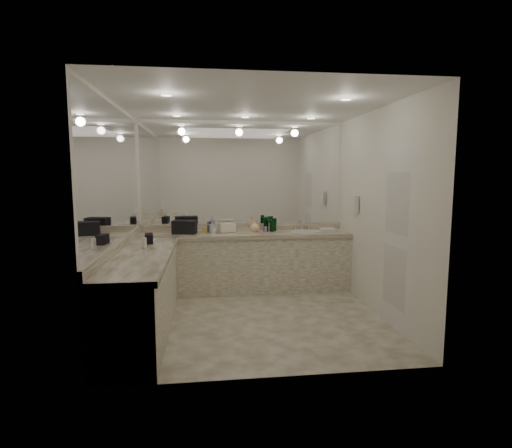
{
  "coord_description": "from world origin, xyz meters",
  "views": [
    {
      "loc": [
        -0.56,
        -4.78,
        1.77
      ],
      "look_at": [
        0.08,
        0.4,
        1.13
      ],
      "focal_mm": 28.0,
      "sensor_mm": 36.0,
      "label": 1
    }
  ],
  "objects": [
    {
      "name": "soap_bottle_a",
      "position": [
        -0.81,
        1.26,
        0.99
      ],
      "size": [
        0.08,
        0.08,
        0.18
      ],
      "primitive_type": "imported",
      "rotation": [
        0.0,
        0.0,
        0.16
      ],
      "color": "silver",
      "rests_on": "vanity_back_top"
    },
    {
      "name": "lotion_left",
      "position": [
        -1.3,
        0.01,
        0.96
      ],
      "size": [
        0.05,
        0.05,
        0.13
      ],
      "primitive_type": "cylinder",
      "color": "white",
      "rests_on": "vanity_left_top"
    },
    {
      "name": "backsplash_back",
      "position": [
        0.0,
        1.48,
        0.95
      ],
      "size": [
        3.2,
        0.04,
        0.1
      ],
      "primitive_type": "cube",
      "color": "beige",
      "rests_on": "vanity_back_top"
    },
    {
      "name": "mirror_back",
      "position": [
        0.0,
        1.49,
        1.77
      ],
      "size": [
        3.12,
        0.01,
        1.55
      ],
      "primitive_type": "cube",
      "color": "white",
      "rests_on": "wall_back"
    },
    {
      "name": "backsplash_left",
      "position": [
        -1.58,
        0.0,
        0.95
      ],
      "size": [
        0.04,
        3.0,
        0.1
      ],
      "primitive_type": "cube",
      "color": "beige",
      "rests_on": "vanity_left_top"
    },
    {
      "name": "mirror_left",
      "position": [
        -1.59,
        0.0,
        1.77
      ],
      "size": [
        0.01,
        2.92,
        1.55
      ],
      "primitive_type": "cube",
      "color": "white",
      "rests_on": "wall_left"
    },
    {
      "name": "vanity_left_top",
      "position": [
        -1.29,
        -0.3,
        0.87
      ],
      "size": [
        0.64,
        2.42,
        0.06
      ],
      "primitive_type": "cube",
      "color": "beige",
      "rests_on": "vanity_left_base"
    },
    {
      "name": "wall_left",
      "position": [
        -1.6,
        0.0,
        1.3
      ],
      "size": [
        0.02,
        3.0,
        2.6
      ],
      "primitive_type": "cube",
      "color": "white",
      "rests_on": "floor"
    },
    {
      "name": "black_bag_spill",
      "position": [
        -1.3,
        0.4,
        0.96
      ],
      "size": [
        0.13,
        0.23,
        0.12
      ],
      "primitive_type": "cube",
      "rotation": [
        0.0,
        0.0,
        0.14
      ],
      "color": "black",
      "rests_on": "vanity_left_top"
    },
    {
      "name": "faucet",
      "position": [
        0.95,
        1.41,
        0.97
      ],
      "size": [
        0.24,
        0.16,
        0.14
      ],
      "primitive_type": "cube",
      "color": "silver",
      "rests_on": "vanity_back_top"
    },
    {
      "name": "green_bottle_3",
      "position": [
        0.49,
        1.33,
        1.0
      ],
      "size": [
        0.07,
        0.07,
        0.2
      ],
      "primitive_type": "cylinder",
      "color": "#08491E",
      "rests_on": "vanity_back_top"
    },
    {
      "name": "amenity_bottle_2",
      "position": [
        0.34,
        1.24,
        0.94
      ],
      "size": [
        0.04,
        0.04,
        0.09
      ],
      "primitive_type": "cylinder",
      "color": "#9966B2",
      "rests_on": "vanity_back_top"
    },
    {
      "name": "soap_bottle_c",
      "position": [
        0.17,
        1.26,
        0.99
      ],
      "size": [
        0.16,
        0.16,
        0.18
      ],
      "primitive_type": "imported",
      "rotation": [
        0.0,
        0.0,
        0.1
      ],
      "color": "#FFD19B",
      "rests_on": "vanity_back_top"
    },
    {
      "name": "amenity_bottle_5",
      "position": [
        -0.46,
        1.12,
        0.95
      ],
      "size": [
        0.04,
        0.04,
        0.09
      ],
      "primitive_type": "cylinder",
      "color": "white",
      "rests_on": "vanity_back_top"
    },
    {
      "name": "green_bottle_0",
      "position": [
        0.36,
        1.29,
        0.99
      ],
      "size": [
        0.06,
        0.06,
        0.18
      ],
      "primitive_type": "cylinder",
      "color": "#08491E",
      "rests_on": "vanity_back_top"
    },
    {
      "name": "wall_right",
      "position": [
        1.6,
        0.0,
        1.3
      ],
      "size": [
        0.02,
        3.0,
        2.6
      ],
      "primitive_type": "cube",
      "color": "white",
      "rests_on": "floor"
    },
    {
      "name": "amenity_bottle_6",
      "position": [
        0.21,
        1.27,
        0.96
      ],
      "size": [
        0.06,
        0.06,
        0.12
      ],
      "primitive_type": "cylinder",
      "color": "#E0B28C",
      "rests_on": "vanity_back_top"
    },
    {
      "name": "sink",
      "position": [
        0.95,
        1.2,
        0.9
      ],
      "size": [
        0.44,
        0.44,
        0.03
      ],
      "primitive_type": "cylinder",
      "color": "white",
      "rests_on": "vanity_back_top"
    },
    {
      "name": "soap_bottle_b",
      "position": [
        -0.48,
        1.22,
        1.0
      ],
      "size": [
        0.1,
        0.11,
        0.19
      ],
      "primitive_type": "imported",
      "rotation": [
        0.0,
        0.0,
        0.22
      ],
      "color": "#B1AFCA",
      "rests_on": "vanity_back_top"
    },
    {
      "name": "amenity_bottle_3",
      "position": [
        -0.29,
        1.32,
        0.95
      ],
      "size": [
        0.05,
        0.05,
        0.1
      ],
      "primitive_type": "cylinder",
      "color": "#F2D84C",
      "rests_on": "vanity_back_top"
    },
    {
      "name": "amenity_bottle_0",
      "position": [
        -0.79,
        1.27,
        0.96
      ],
      "size": [
        0.05,
        0.05,
        0.11
      ],
      "primitive_type": "cylinder",
      "color": "#3F3F4C",
      "rests_on": "vanity_back_top"
    },
    {
      "name": "ceiling",
      "position": [
        0.0,
        0.0,
        2.6
      ],
      "size": [
        3.2,
        3.2,
        0.0
      ],
      "primitive_type": "plane",
      "color": "white",
      "rests_on": "floor"
    },
    {
      "name": "vanity_back_base",
      "position": [
        0.0,
        1.2,
        0.42
      ],
      "size": [
        3.2,
        0.6,
        0.84
      ],
      "primitive_type": "cube",
      "color": "silver",
      "rests_on": "floor"
    },
    {
      "name": "amenity_bottle_1",
      "position": [
        -0.52,
        1.31,
        0.96
      ],
      "size": [
        0.06,
        0.06,
        0.11
      ],
      "primitive_type": "cylinder",
      "color": "#3F3F4C",
      "rests_on": "vanity_back_top"
    },
    {
      "name": "green_bottle_1",
      "position": [
        0.35,
        1.31,
        1.01
      ],
      "size": [
        0.06,
        0.06,
        0.22
      ],
      "primitive_type": "cylinder",
      "color": "#08491E",
      "rests_on": "vanity_back_top"
    },
    {
      "name": "hand_towel",
      "position": [
        1.32,
        1.2,
        0.92
      ],
      "size": [
        0.26,
        0.2,
        0.04
      ],
      "primitive_type": "cube",
      "rotation": [
        0.0,
        0.0,
        0.22
      ],
      "color": "white",
      "rests_on": "vanity_back_top"
    },
    {
      "name": "floor",
      "position": [
        0.0,
        0.0,
        0.0
      ],
      "size": [
        3.2,
        3.2,
        0.0
      ],
      "primitive_type": "plane",
      "color": "beige",
      "rests_on": "ground"
    },
    {
      "name": "amenity_bottle_4",
      "position": [
        -0.59,
        1.29,
        0.94
      ],
      "size": [
        0.06,
        0.06,
        0.08
      ],
      "primitive_type": "cylinder",
      "color": "#F2D84C",
      "rests_on": "vanity_back_top"
    },
    {
      "name": "vanity_left_base",
      "position": [
        -1.3,
        -0.3,
        0.42
      ],
      "size": [
        0.6,
        2.4,
        0.84
      ],
      "primitive_type": "cube",
      "color": "silver",
      "rests_on": "floor"
    },
    {
      "name": "wall_back",
      "position": [
        0.0,
        1.5,
        1.3
      ],
      "size": [
        3.2,
        0.02,
        2.6
      ],
      "primitive_type": "cube",
      "color": "white",
      "rests_on": "floor"
    },
    {
      "name": "cream_cosmetic_case",
      "position": [
        -0.25,
        1.25,
        0.97
      ],
      "size": [
        0.27,
        0.2,
        0.14
      ],
      "primitive_type": "cube",
      "rotation": [
        0.0,
        0.0,
        0.26
      ],
      "color": "silver",
      "rests_on": "vanity_back_top"
    },
    {
      "name": "door",
      "position": [
        1.59,
        -0.5,
        1.05
      ],
      "size": [
        0.02,
        0.82,
        2.1
      ],
      "primitive_type": "cube",
      "color": "white",
      "rests_on": "wall_right"
    },
    {
      "name": "wall_phone",
      "position": [
        1.56,
        0.7,
        1.35
      ],
      "size": [
        0.06,
        0.1,
        0.24
      ],
      "primitive_type": "cube",
      "color": "white",
      "rests_on": "wall_right"
    },
    {
      "name": "green_bottle_2",
      "position": [
        0.43,
        1.24,
        0.99
      ],
      "size": [
        0.07,
        0.07,
        0.18
      ],
      "primitive_type": "cylinder",
      "color": "#08491E",
      "rests_on": "vanity_back_top"
    },
    {
      "name": "vanity_back_top",
      "position": [
        0.0,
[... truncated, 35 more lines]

